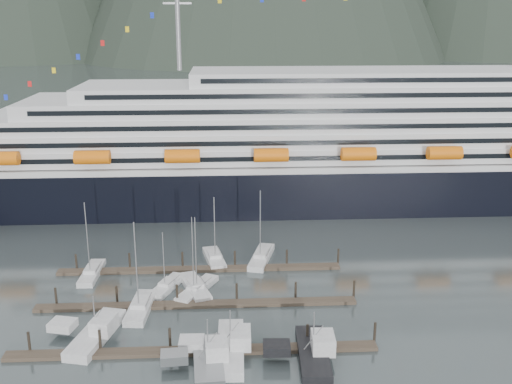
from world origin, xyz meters
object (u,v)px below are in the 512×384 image
cruise_ship (357,150)px  sailboat_e (92,273)px  trawler_d (312,353)px  trawler_a (95,333)px  trawler_c (229,347)px  sailboat_c (168,286)px  sailboat_a (141,308)px  sailboat_g (261,258)px  sailboat_b (195,288)px  sailboat_d (197,289)px  trawler_b (207,360)px  sailboat_f (214,259)px

cruise_ship → sailboat_e: cruise_ship is taller
trawler_d → trawler_a: bearing=79.7°
trawler_c → sailboat_c: bearing=27.7°
sailboat_e → trawler_d: size_ratio=1.11×
sailboat_a → sailboat_g: (19.02, 18.11, -0.02)m
trawler_d → sailboat_c: bearing=45.7°
sailboat_a → trawler_a: size_ratio=1.13×
sailboat_a → trawler_a: sailboat_a is taller
sailboat_b → sailboat_g: sailboat_g is taller
sailboat_d → trawler_b: size_ratio=1.18×
cruise_ship → trawler_c: (-30.32, -65.23, -11.17)m
trawler_c → sailboat_e: bearing=43.5°
sailboat_e → sailboat_f: size_ratio=1.08×
sailboat_c → trawler_d: sailboat_c is taller
sailboat_a → trawler_d: bearing=-116.4°
cruise_ship → trawler_d: cruise_ship is taller
sailboat_d → sailboat_e: sailboat_e is taller
sailboat_e → sailboat_f: sailboat_e is taller
trawler_b → sailboat_c: bearing=13.2°
sailboat_d → sailboat_g: size_ratio=0.96×
sailboat_f → sailboat_g: size_ratio=0.92×
sailboat_b → trawler_c: 19.42m
sailboat_a → sailboat_d: size_ratio=1.12×
sailboat_b → trawler_b: bearing=168.6°
sailboat_c → sailboat_e: (-13.09, 5.66, 0.03)m
sailboat_e → trawler_b: size_ratio=1.23×
sailboat_a → sailboat_b: size_ratio=1.14×
sailboat_c → sailboat_e: sailboat_e is taller
sailboat_f → sailboat_c: bearing=134.9°
trawler_b → trawler_d: 13.24m
sailboat_b → sailboat_c: (-4.42, 0.81, -0.03)m
sailboat_a → trawler_c: (12.95, -12.17, 0.42)m
sailboat_d → sailboat_f: size_ratio=1.04×
sailboat_d → trawler_a: 18.87m
sailboat_a → sailboat_b: bearing=-45.0°
sailboat_f → sailboat_b: bearing=155.0°
trawler_b → sailboat_b: bearing=2.6°
sailboat_b → trawler_d: (15.64, -20.70, 0.50)m
sailboat_d → sailboat_g: sailboat_g is taller
sailboat_a → sailboat_c: bearing=-19.5°
sailboat_a → sailboat_d: 10.01m
sailboat_g → trawler_d: 32.58m
sailboat_d → trawler_b: 21.06m
cruise_ship → trawler_a: bearing=-128.6°
sailboat_c → trawler_a: bearing=173.1°
sailboat_c → trawler_d: bearing=-114.5°
sailboat_a → sailboat_f: sailboat_a is taller
sailboat_e → cruise_ship: bearing=-51.1°
sailboat_c → sailboat_g: (15.70, 10.77, 0.04)m
sailboat_b → trawler_d: bearing=-160.8°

